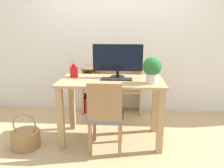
# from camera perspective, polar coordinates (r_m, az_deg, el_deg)

# --- Properties ---
(ground_plane) EXTENTS (10.00, 10.00, 0.00)m
(ground_plane) POSITION_cam_1_polar(r_m,az_deg,el_deg) (2.86, -0.14, -14.13)
(ground_plane) COLOR tan
(wall_back) EXTENTS (8.00, 0.05, 2.60)m
(wall_back) POSITION_cam_1_polar(r_m,az_deg,el_deg) (3.56, 1.11, 13.45)
(wall_back) COLOR silver
(wall_back) RESTS_ON ground_plane
(desk) EXTENTS (1.23, 0.63, 0.77)m
(desk) POSITION_cam_1_polar(r_m,az_deg,el_deg) (2.62, -0.15, -2.38)
(desk) COLOR tan
(desk) RESTS_ON ground_plane
(monitor) EXTENTS (0.61, 0.17, 0.41)m
(monitor) POSITION_cam_1_polar(r_m,az_deg,el_deg) (2.67, 1.51, 6.58)
(monitor) COLOR black
(monitor) RESTS_ON desk
(keyboard) EXTENTS (0.36, 0.13, 0.02)m
(keyboard) POSITION_cam_1_polar(r_m,az_deg,el_deg) (2.58, 1.20, 1.31)
(keyboard) COLOR black
(keyboard) RESTS_ON desk
(vase) EXTENTS (0.10, 0.10, 0.17)m
(vase) POSITION_cam_1_polar(r_m,az_deg,el_deg) (2.75, -9.91, 3.32)
(vase) COLOR red
(vase) RESTS_ON desk
(potted_plant) EXTENTS (0.21, 0.21, 0.29)m
(potted_plant) POSITION_cam_1_polar(r_m,az_deg,el_deg) (2.43, 10.47, 4.06)
(potted_plant) COLOR silver
(potted_plant) RESTS_ON desk
(chair) EXTENTS (0.40, 0.40, 0.83)m
(chair) POSITION_cam_1_polar(r_m,az_deg,el_deg) (2.42, -1.68, -7.86)
(chair) COLOR slate
(chair) RESTS_ON ground_plane
(bookshelf) EXTENTS (0.93, 0.28, 0.76)m
(bookshelf) POSITION_cam_1_polar(r_m,az_deg,el_deg) (3.57, -2.74, -2.37)
(bookshelf) COLOR tan
(bookshelf) RESTS_ON ground_plane
(basket) EXTENTS (0.33, 0.33, 0.42)m
(basket) POSITION_cam_1_polar(r_m,az_deg,el_deg) (2.84, -21.61, -13.04)
(basket) COLOR #997547
(basket) RESTS_ON ground_plane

